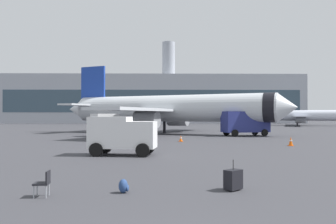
% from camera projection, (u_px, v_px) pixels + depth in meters
% --- Properties ---
extents(airplane_at_gate, '(33.78, 31.05, 10.50)m').
position_uv_depth(airplane_at_gate, '(169.00, 109.00, 50.53)').
color(airplane_at_gate, silver).
rests_on(airplane_at_gate, ground).
extents(airplane_taxiing, '(24.82, 22.72, 7.54)m').
position_uv_depth(airplane_taxiing, '(302.00, 116.00, 90.77)').
color(airplane_taxiing, silver).
rests_on(airplane_taxiing, ground).
extents(service_truck, '(5.18, 4.60, 2.90)m').
position_uv_depth(service_truck, '(110.00, 124.00, 45.23)').
color(service_truck, white).
rests_on(service_truck, ground).
extents(fuel_truck, '(6.40, 3.88, 3.20)m').
position_uv_depth(fuel_truck, '(245.00, 122.00, 45.56)').
color(fuel_truck, navy).
rests_on(fuel_truck, ground).
extents(cargo_van, '(4.63, 2.83, 2.60)m').
position_uv_depth(cargo_van, '(122.00, 134.00, 23.54)').
color(cargo_van, white).
rests_on(cargo_van, ground).
extents(safety_cone_near, '(0.44, 0.44, 0.65)m').
position_uv_depth(safety_cone_near, '(130.00, 130.00, 55.27)').
color(safety_cone_near, '#F2590C').
rests_on(safety_cone_near, ground).
extents(safety_cone_mid, '(0.44, 0.44, 0.64)m').
position_uv_depth(safety_cone_mid, '(181.00, 139.00, 35.69)').
color(safety_cone_mid, '#F2590C').
rests_on(safety_cone_mid, ground).
extents(safety_cone_far, '(0.44, 0.44, 0.81)m').
position_uv_depth(safety_cone_far, '(291.00, 141.00, 30.67)').
color(safety_cone_far, '#F2590C').
rests_on(safety_cone_far, ground).
extents(rolling_suitcase, '(0.75, 0.72, 1.10)m').
position_uv_depth(rolling_suitcase, '(233.00, 179.00, 12.50)').
color(rolling_suitcase, black).
rests_on(rolling_suitcase, ground).
extents(traveller_backpack, '(0.36, 0.40, 0.48)m').
position_uv_depth(traveller_backpack, '(124.00, 186.00, 12.09)').
color(traveller_backpack, navy).
rests_on(traveller_backpack, ground).
extents(gate_chair, '(0.51, 0.51, 0.86)m').
position_uv_depth(gate_chair, '(44.00, 182.00, 11.50)').
color(gate_chair, black).
rests_on(gate_chair, ground).
extents(terminal_building, '(101.82, 16.62, 28.31)m').
position_uv_depth(terminal_building, '(153.00, 99.00, 121.65)').
color(terminal_building, '#9EA3AD').
rests_on(terminal_building, ground).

